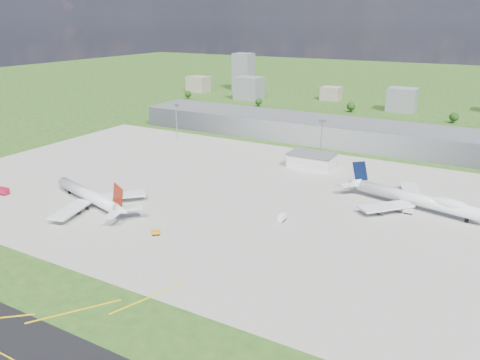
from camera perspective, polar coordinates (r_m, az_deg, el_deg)
The scene contains 21 objects.
ground at distance 330.98m, azimuth 10.18°, elevation 4.07°, with size 1400.00×1400.00×0.00m, color #264B17.
apron at distance 230.28m, azimuth 3.29°, elevation -2.37°, with size 360.00×190.00×0.08m, color #98978A.
terminal at distance 343.01m, azimuth 11.10°, elevation 5.84°, with size 300.00×42.00×15.00m, color gray.
ops_building at distance 281.30m, azimuth 8.71°, elevation 2.32°, with size 26.00×16.00×8.00m, color silver.
mast_west at distance 342.81m, azimuth -7.78°, elevation 7.76°, with size 3.50×2.00×25.90m.
mast_center at distance 291.43m, azimuth 9.91°, elevation 5.64°, with size 3.50×2.00×25.90m.
airliner_red_twin at distance 231.44m, azimuth -17.70°, elevation -1.95°, with size 62.65×47.88×17.48m.
airliner_blue_quad at distance 231.46m, azimuth 20.72°, elevation -2.22°, with size 67.74×52.35×17.85m.
crash_tender at distance 264.45m, azimuth -26.96°, elevation -1.22°, with size 6.98×3.60×3.49m.
tug_yellow at distance 195.95m, azimuth -10.22°, elevation -6.38°, with size 4.11×3.97×1.81m.
van_white_near at distance 206.27m, azimuth 5.12°, elevation -4.65°, with size 2.57×5.56×2.79m.
van_white_far at distance 226.28m, azimuth 19.80°, elevation -3.61°, with size 4.71×2.46×2.39m.
bldg_far_w at distance 577.76m, azimuth -5.10°, elevation 11.58°, with size 24.00×20.00×18.00m, color gray.
bldg_w at distance 519.17m, azimuth 1.09°, elevation 11.13°, with size 28.00×22.00×24.00m, color slate.
bldg_cw at distance 525.00m, azimuth 11.05°, elevation 10.33°, with size 20.00×18.00×14.00m, color gray.
bldg_c at distance 476.07m, azimuth 19.14°, elevation 9.24°, with size 26.00×20.00×22.00m, color slate.
bldg_tall_w at distance 589.24m, azimuth 0.41°, elevation 13.07°, with size 22.00×20.00×44.00m, color slate.
tree_far_w at distance 526.38m, azimuth -6.36°, elevation 10.38°, with size 7.20×7.20×8.80m.
tree_w at distance 475.87m, azimuth 2.28°, elevation 9.51°, with size 6.75×6.75×8.25m.
tree_c at distance 456.94m, azimuth 13.38°, elevation 8.74°, with size 8.10×8.10×9.90m.
tree_e at distance 436.44m, azimuth 24.63°, elevation 7.01°, with size 7.65×7.65×9.35m.
Camera 1 is at (103.14, -152.97, 84.38)m, focal length 35.00 mm.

